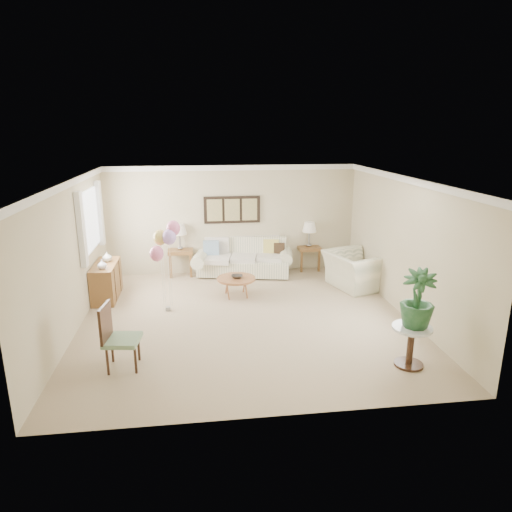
{
  "coord_description": "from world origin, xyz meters",
  "views": [
    {
      "loc": [
        -0.82,
        -7.82,
        3.45
      ],
      "look_at": [
        0.27,
        0.6,
        1.05
      ],
      "focal_mm": 32.0,
      "sensor_mm": 36.0,
      "label": 1
    }
  ],
  "objects_px": {
    "armchair": "(355,270)",
    "balloon_cluster": "(165,240)",
    "sofa": "(244,260)",
    "coffee_table": "(236,279)",
    "accent_chair": "(117,335)"
  },
  "relations": [
    {
      "from": "sofa",
      "to": "coffee_table",
      "type": "bearing_deg",
      "value": -101.7
    },
    {
      "from": "accent_chair",
      "to": "balloon_cluster",
      "type": "relative_size",
      "value": 0.57
    },
    {
      "from": "balloon_cluster",
      "to": "coffee_table",
      "type": "bearing_deg",
      "value": 23.28
    },
    {
      "from": "armchair",
      "to": "accent_chair",
      "type": "distance_m",
      "value": 5.54
    },
    {
      "from": "armchair",
      "to": "balloon_cluster",
      "type": "height_order",
      "value": "balloon_cluster"
    },
    {
      "from": "armchair",
      "to": "balloon_cluster",
      "type": "bearing_deg",
      "value": 84.65
    },
    {
      "from": "armchair",
      "to": "sofa",
      "type": "bearing_deg",
      "value": 44.54
    },
    {
      "from": "armchair",
      "to": "accent_chair",
      "type": "bearing_deg",
      "value": 105.81
    },
    {
      "from": "coffee_table",
      "to": "balloon_cluster",
      "type": "relative_size",
      "value": 0.46
    },
    {
      "from": "armchair",
      "to": "balloon_cluster",
      "type": "xyz_separation_m",
      "value": [
        -4.05,
        -0.83,
        1.02
      ]
    },
    {
      "from": "armchair",
      "to": "accent_chair",
      "type": "xyz_separation_m",
      "value": [
        -4.66,
        -2.99,
        0.13
      ]
    },
    {
      "from": "armchair",
      "to": "accent_chair",
      "type": "height_order",
      "value": "accent_chair"
    },
    {
      "from": "sofa",
      "to": "balloon_cluster",
      "type": "relative_size",
      "value": 1.44
    },
    {
      "from": "armchair",
      "to": "balloon_cluster",
      "type": "distance_m",
      "value": 4.26
    },
    {
      "from": "armchair",
      "to": "coffee_table",
      "type": "bearing_deg",
      "value": 78.08
    }
  ]
}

